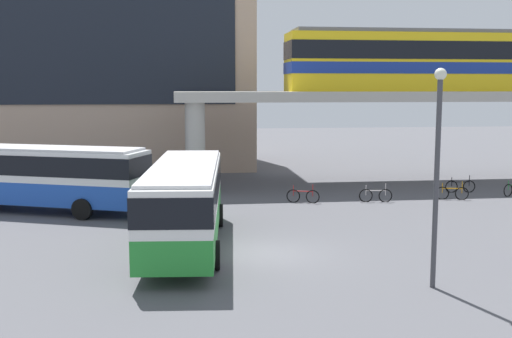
{
  "coord_description": "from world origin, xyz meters",
  "views": [
    {
      "loc": [
        -3.2,
        -22.39,
        6.15
      ],
      "look_at": [
        0.5,
        7.36,
        2.2
      ],
      "focal_mm": 43.88,
      "sensor_mm": 36.0,
      "label": 1
    }
  ],
  "objects_px": {
    "bus_main": "(185,196)",
    "bicycle_silver": "(376,195)",
    "train": "(440,60)",
    "bicycle_black": "(460,186)",
    "bicycle_red": "(303,196)",
    "station_building": "(48,47)",
    "bus_secondary": "(38,172)",
    "bicycle_orange": "(452,193)"
  },
  "relations": [
    {
      "from": "train",
      "to": "bicycle_silver",
      "type": "relative_size",
      "value": 11.07
    },
    {
      "from": "bus_main",
      "to": "bicycle_orange",
      "type": "height_order",
      "value": "bus_main"
    },
    {
      "from": "bicycle_silver",
      "to": "station_building",
      "type": "bearing_deg",
      "value": 138.05
    },
    {
      "from": "bicycle_black",
      "to": "bicycle_orange",
      "type": "bearing_deg",
      "value": -124.45
    },
    {
      "from": "bus_main",
      "to": "bicycle_orange",
      "type": "xyz_separation_m",
      "value": [
        14.66,
        8.47,
        -1.63
      ]
    },
    {
      "from": "train",
      "to": "bus_secondary",
      "type": "bearing_deg",
      "value": -163.69
    },
    {
      "from": "bus_secondary",
      "to": "bus_main",
      "type": "bearing_deg",
      "value": -48.0
    },
    {
      "from": "train",
      "to": "station_building",
      "type": "bearing_deg",
      "value": 156.02
    },
    {
      "from": "station_building",
      "to": "bicycle_orange",
      "type": "distance_m",
      "value": 31.83
    },
    {
      "from": "bicycle_red",
      "to": "bus_main",
      "type": "bearing_deg",
      "value": -126.56
    },
    {
      "from": "station_building",
      "to": "bus_secondary",
      "type": "distance_m",
      "value": 20.19
    },
    {
      "from": "train",
      "to": "bicycle_red",
      "type": "relative_size",
      "value": 11.61
    },
    {
      "from": "station_building",
      "to": "bus_main",
      "type": "xyz_separation_m",
      "value": [
        10.03,
        -26.53,
        -7.18
      ]
    },
    {
      "from": "bus_main",
      "to": "bicycle_black",
      "type": "height_order",
      "value": "bus_main"
    },
    {
      "from": "station_building",
      "to": "train",
      "type": "relative_size",
      "value": 1.56
    },
    {
      "from": "bus_main",
      "to": "station_building",
      "type": "bearing_deg",
      "value": 110.71
    },
    {
      "from": "bicycle_orange",
      "to": "bicycle_red",
      "type": "xyz_separation_m",
      "value": [
        -8.31,
        0.08,
        0.0
      ]
    },
    {
      "from": "bicycle_silver",
      "to": "bicycle_red",
      "type": "height_order",
      "value": "same"
    },
    {
      "from": "station_building",
      "to": "bicycle_orange",
      "type": "relative_size",
      "value": 17.61
    },
    {
      "from": "train",
      "to": "bus_main",
      "type": "distance_m",
      "value": 22.83
    },
    {
      "from": "bus_secondary",
      "to": "station_building",
      "type": "bearing_deg",
      "value": 98.92
    },
    {
      "from": "bicycle_black",
      "to": "bicycle_red",
      "type": "bearing_deg",
      "value": -167.87
    },
    {
      "from": "bicycle_black",
      "to": "bicycle_silver",
      "type": "bearing_deg",
      "value": -158.03
    },
    {
      "from": "bus_secondary",
      "to": "bicycle_silver",
      "type": "xyz_separation_m",
      "value": [
        17.38,
        0.39,
        -1.63
      ]
    },
    {
      "from": "bicycle_orange",
      "to": "train",
      "type": "bearing_deg",
      "value": 74.55
    },
    {
      "from": "bus_main",
      "to": "bicycle_silver",
      "type": "bearing_deg",
      "value": 38.91
    },
    {
      "from": "bicycle_silver",
      "to": "bicycle_red",
      "type": "xyz_separation_m",
      "value": [
        -3.92,
        0.27,
        0.0
      ]
    },
    {
      "from": "train",
      "to": "bicycle_red",
      "type": "height_order",
      "value": "train"
    },
    {
      "from": "bicycle_silver",
      "to": "bicycle_black",
      "type": "distance_m",
      "value": 6.36
    },
    {
      "from": "bicycle_orange",
      "to": "bicycle_red",
      "type": "height_order",
      "value": "same"
    },
    {
      "from": "bicycle_silver",
      "to": "train",
      "type": "bearing_deg",
      "value": 46.59
    },
    {
      "from": "bus_main",
      "to": "bicycle_silver",
      "type": "distance_m",
      "value": 13.3
    },
    {
      "from": "train",
      "to": "bicycle_black",
      "type": "relative_size",
      "value": 11.02
    },
    {
      "from": "bicycle_silver",
      "to": "bicycle_black",
      "type": "relative_size",
      "value": 1.0
    },
    {
      "from": "bicycle_silver",
      "to": "bicycle_red",
      "type": "relative_size",
      "value": 1.05
    },
    {
      "from": "bus_main",
      "to": "bus_secondary",
      "type": "xyz_separation_m",
      "value": [
        -7.11,
        7.89,
        0.0
      ]
    },
    {
      "from": "bus_secondary",
      "to": "bicycle_red",
      "type": "distance_m",
      "value": 13.57
    },
    {
      "from": "bus_main",
      "to": "bicycle_black",
      "type": "relative_size",
      "value": 6.27
    },
    {
      "from": "station_building",
      "to": "bicycle_orange",
      "type": "xyz_separation_m",
      "value": [
        24.69,
        -18.06,
        -8.81
      ]
    },
    {
      "from": "station_building",
      "to": "train",
      "type": "bearing_deg",
      "value": -23.98
    },
    {
      "from": "bus_main",
      "to": "bus_secondary",
      "type": "distance_m",
      "value": 10.62
    },
    {
      "from": "bicycle_orange",
      "to": "bus_secondary",
      "type": "bearing_deg",
      "value": -178.47
    }
  ]
}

